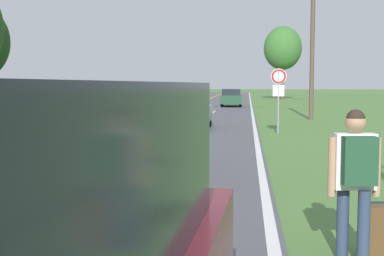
% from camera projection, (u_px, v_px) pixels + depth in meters
% --- Properties ---
extents(hitchhiker_person, '(0.57, 0.41, 1.67)m').
position_uv_depth(hitchhiker_person, '(355.00, 170.00, 5.72)').
color(hitchhiker_person, navy).
rests_on(hitchhiker_person, ground).
extents(suitcase, '(0.42, 0.21, 0.65)m').
position_uv_depth(suitcase, '(382.00, 233.00, 5.89)').
color(suitcase, brown).
rests_on(suitcase, ground).
extents(traffic_sign, '(0.60, 0.10, 2.54)m').
position_uv_depth(traffic_sign, '(279.00, 85.00, 20.61)').
color(traffic_sign, gray).
rests_on(traffic_sign, ground).
extents(utility_pole_midground, '(1.80, 0.24, 8.09)m').
position_uv_depth(utility_pole_midground, '(312.00, 42.00, 28.78)').
color(utility_pole_midground, brown).
rests_on(utility_pole_midground, ground).
extents(tree_left_verge, '(4.83, 4.83, 9.32)m').
position_uv_depth(tree_left_verge, '(283.00, 48.00, 68.36)').
color(tree_left_verge, brown).
rests_on(tree_left_verge, ground).
extents(car_red_sedan_approaching, '(1.81, 4.40, 1.49)m').
position_uv_depth(car_red_sedan_approaching, '(104.00, 140.00, 11.13)').
color(car_red_sedan_approaching, black).
rests_on(car_red_sedan_approaching, ground).
extents(car_silver_hatchback_mid_near, '(1.78, 3.58, 1.57)m').
position_uv_depth(car_silver_hatchback_mid_near, '(189.00, 109.00, 23.24)').
color(car_silver_hatchback_mid_near, black).
rests_on(car_silver_hatchback_mid_near, ground).
extents(car_dark_green_sedan_mid_far, '(1.91, 4.79, 1.51)m').
position_uv_depth(car_dark_green_sedan_mid_far, '(231.00, 97.00, 46.56)').
color(car_dark_green_sedan_mid_far, black).
rests_on(car_dark_green_sedan_mid_far, ground).
extents(car_dark_blue_suv_receding, '(1.92, 4.94, 1.57)m').
position_uv_depth(car_dark_blue_suv_receding, '(174.00, 93.00, 65.51)').
color(car_dark_blue_suv_receding, black).
rests_on(car_dark_blue_suv_receding, ground).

